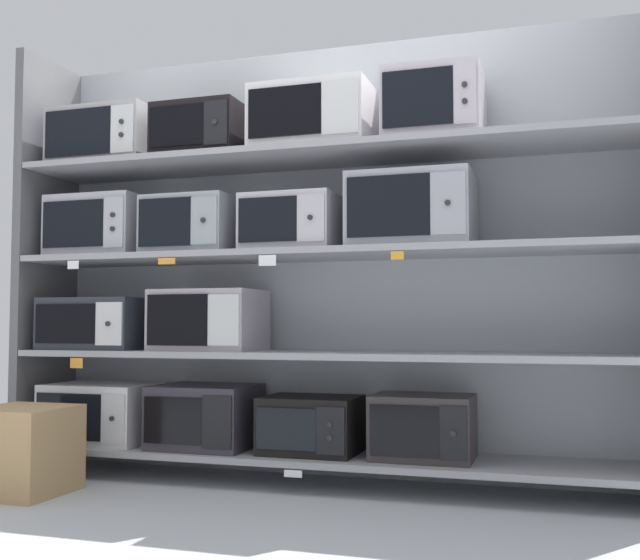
{
  "coord_description": "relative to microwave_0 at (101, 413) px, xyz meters",
  "views": [
    {
      "loc": [
        1.09,
        -3.45,
        0.75
      ],
      "look_at": [
        0.0,
        0.0,
        0.96
      ],
      "focal_mm": 43.15,
      "sensor_mm": 36.0,
      "label": 1
    }
  ],
  "objects": [
    {
      "name": "shelf_0",
      "position": [
        1.18,
        0.0,
        -0.16
      ],
      "size": [
        3.0,
        0.49,
        0.03
      ],
      "primitive_type": "cube",
      "color": "#99999E",
      "rests_on": "ground"
    },
    {
      "name": "microwave_4",
      "position": [
        -0.01,
        0.0,
        0.46
      ],
      "size": [
        0.52,
        0.43,
        0.26
      ],
      "color": "#292D35",
      "rests_on": "shelf_1"
    },
    {
      "name": "microwave_2",
      "position": [
        1.13,
        0.0,
        -0.02
      ],
      "size": [
        0.44,
        0.36,
        0.26
      ],
      "color": "black",
      "rests_on": "shelf_0"
    },
    {
      "name": "microwave_10",
      "position": [
        0.01,
        -0.0,
        1.42
      ],
      "size": [
        0.54,
        0.35,
        0.3
      ],
      "color": "#A19FA0",
      "rests_on": "shelf_3"
    },
    {
      "name": "price_tag_1",
      "position": [
        0.02,
        -0.24,
        0.27
      ],
      "size": [
        0.07,
        0.0,
        0.05
      ],
      "primitive_type": "cube",
      "color": "orange"
    },
    {
      "name": "shelf_3",
      "position": [
        1.18,
        0.0,
        1.26
      ],
      "size": [
        3.0,
        0.49,
        0.03
      ],
      "primitive_type": "cube",
      "color": "#99999E"
    },
    {
      "name": "microwave_12",
      "position": [
        1.15,
        0.0,
        1.43
      ],
      "size": [
        0.56,
        0.4,
        0.31
      ],
      "color": "silver",
      "rests_on": "shelf_3"
    },
    {
      "name": "microwave_9",
      "position": [
        1.62,
        -0.0,
        0.97
      ],
      "size": [
        0.55,
        0.43,
        0.34
      ],
      "color": "#9E9FA9",
      "rests_on": "shelf_2"
    },
    {
      "name": "price_tag_3",
      "position": [
        0.5,
        -0.24,
        0.75
      ],
      "size": [
        0.09,
        0.0,
        0.03
      ],
      "primitive_type": "cube",
      "color": "orange"
    },
    {
      "name": "price_tag_5",
      "position": [
        1.6,
        -0.24,
        0.75
      ],
      "size": [
        0.06,
        0.0,
        0.04
      ],
      "primitive_type": "cube",
      "color": "orange"
    },
    {
      "name": "price_tag_2",
      "position": [
        -0.01,
        -0.24,
        0.74
      ],
      "size": [
        0.06,
        0.0,
        0.04
      ],
      "primitive_type": "cube",
      "color": "white"
    },
    {
      "name": "price_tag_0",
      "position": [
        1.13,
        -0.24,
        -0.2
      ],
      "size": [
        0.08,
        0.0,
        0.03
      ],
      "primitive_type": "cube",
      "color": "white"
    },
    {
      "name": "upright_left",
      "position": [
        -0.36,
        0.0,
        0.78
      ],
      "size": [
        0.05,
        0.49,
        2.16
      ],
      "primitive_type": "cube",
      "color": "#5B5B5E",
      "rests_on": "ground"
    },
    {
      "name": "microwave_13",
      "position": [
        1.73,
        -0.0,
        1.44
      ],
      "size": [
        0.43,
        0.4,
        0.33
      ],
      "color": "#BDB1C0",
      "rests_on": "shelf_3"
    },
    {
      "name": "microwave_7",
      "position": [
        0.53,
        -0.0,
        0.94
      ],
      "size": [
        0.44,
        0.41,
        0.28
      ],
      "color": "#979BA2",
      "rests_on": "shelf_2"
    },
    {
      "name": "ground",
      "position": [
        1.18,
        -1.0,
        -0.31
      ],
      "size": [
        7.0,
        6.0,
        0.02
      ],
      "primitive_type": "cube",
      "color": "#B2B7BC"
    },
    {
      "name": "microwave_0",
      "position": [
        0.0,
        0.0,
        0.0
      ],
      "size": [
        0.53,
        0.4,
        0.3
      ],
      "color": "silver",
      "rests_on": "shelf_0"
    },
    {
      "name": "microwave_3",
      "position": [
        1.66,
        -0.0,
        -0.01
      ],
      "size": [
        0.44,
        0.34,
        0.29
      ],
      "color": "#342B2D",
      "rests_on": "shelf_0"
    },
    {
      "name": "microwave_6",
      "position": [
        -0.02,
        0.0,
        0.96
      ],
      "size": [
        0.49,
        0.35,
        0.32
      ],
      "color": "#B2B0BA",
      "rests_on": "shelf_2"
    },
    {
      "name": "microwave_1",
      "position": [
        0.59,
        0.0,
        0.0
      ],
      "size": [
        0.48,
        0.41,
        0.3
      ],
      "color": "#332F38",
      "rests_on": "shelf_0"
    },
    {
      "name": "shelf_2",
      "position": [
        1.18,
        0.0,
        0.78
      ],
      "size": [
        3.0,
        0.49,
        0.03
      ],
      "primitive_type": "cube",
      "color": "#99999E"
    },
    {
      "name": "price_tag_4",
      "position": [
        1.01,
        -0.24,
        0.74
      ],
      "size": [
        0.08,
        0.0,
        0.05
      ],
      "primitive_type": "cube",
      "color": "white"
    },
    {
      "name": "microwave_11",
      "position": [
        0.57,
        0.0,
        1.4
      ],
      "size": [
        0.43,
        0.4,
        0.26
      ],
      "color": "black",
      "rests_on": "shelf_3"
    },
    {
      "name": "back_panel",
      "position": [
        1.18,
        0.27,
        0.78
      ],
      "size": [
        3.2,
        0.04,
        2.16
      ],
      "primitive_type": "cube",
      "color": "#9EA3A8",
      "rests_on": "ground"
    },
    {
      "name": "shelf_1",
      "position": [
        1.18,
        0.0,
        0.31
      ],
      "size": [
        3.0,
        0.49,
        0.03
      ],
      "primitive_type": "cube",
      "color": "#99999E"
    },
    {
      "name": "microwave_5",
      "position": [
        0.6,
        -0.0,
        0.47
      ],
      "size": [
        0.5,
        0.38,
        0.3
      ],
      "color": "#A599A3",
      "rests_on": "shelf_1"
    },
    {
      "name": "shipping_carton",
      "position": [
        -0.03,
        -0.56,
        -0.11
      ],
      "size": [
        0.39,
        0.39,
        0.38
      ],
      "primitive_type": "cube",
      "color": "tan",
      "rests_on": "ground"
    },
    {
      "name": "microwave_8",
      "position": [
        1.05,
        0.0,
        0.93
      ],
      "size": [
        0.44,
        0.39,
        0.27
      ],
      "color": "#BEB8C1",
      "rests_on": "shelf_2"
    }
  ]
}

